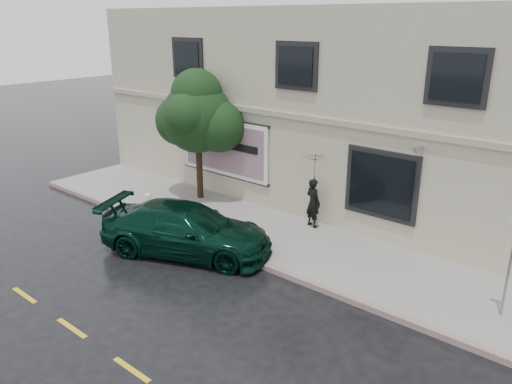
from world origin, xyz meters
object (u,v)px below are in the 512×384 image
Objects in this scene: car at (186,229)px; pedestrian at (313,203)px; street_tree at (197,118)px; fire_hydrant at (149,204)px.

car is 3.13× the size of pedestrian.
street_tree is at bearing 18.60° from car.
fire_hydrant is at bearing -91.71° from street_tree.
car is 6.41× the size of fire_hydrant.
pedestrian is at bearing 43.17° from fire_hydrant.
pedestrian is 5.68m from fire_hydrant.
pedestrian is at bearing -49.27° from car.
street_tree is at bearing 101.82° from fire_hydrant.
fire_hydrant is (-2.99, 0.98, -0.21)m from car.
car is at bearing -49.14° from street_tree.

